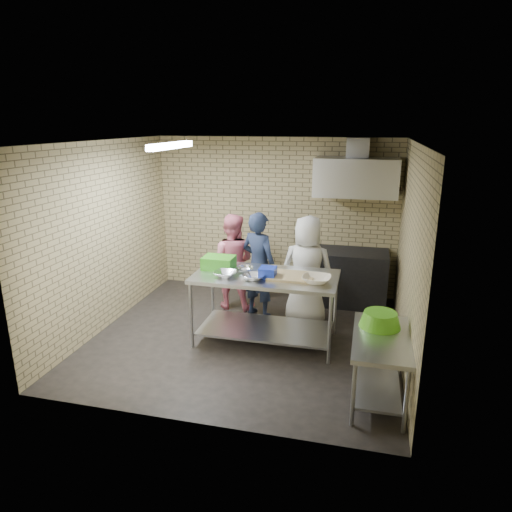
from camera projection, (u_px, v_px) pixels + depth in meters
The scene contains 26 objects.
floor at pixel (246, 337), 6.54m from camera, with size 4.20×4.20×0.00m, color black.
ceiling at pixel (244, 142), 5.78m from camera, with size 4.20×4.20×0.00m, color black.
back_wall at pixel (275, 216), 8.02m from camera, with size 4.20×0.06×2.70m, color tan.
front_wall at pixel (189, 299), 4.29m from camera, with size 4.20×0.06×2.70m, color tan.
left_wall at pixel (105, 236), 6.64m from camera, with size 0.06×4.00×2.70m, color tan.
right_wall at pixel (409, 256), 5.68m from camera, with size 0.06×4.00×2.70m, color tan.
prep_table at pixel (265, 308), 6.30m from camera, with size 1.93×0.97×0.97m, color silver.
side_counter at pixel (379, 368), 5.00m from camera, with size 0.60×1.20×0.75m, color silver.
stove at pixel (350, 277), 7.64m from camera, with size 1.20×0.70×0.90m, color black.
range_hood at pixel (356, 177), 7.22m from camera, with size 1.30×0.60×0.60m, color silver.
hood_duct at pixel (358, 147), 7.23m from camera, with size 0.35×0.30×0.30m, color #A5A8AD.
wall_shelf at pixel (375, 188), 7.38m from camera, with size 0.80×0.20×0.04m, color #3F2B19.
fluorescent_fixture at pixel (171, 146), 6.02m from camera, with size 0.10×1.25×0.08m, color white.
green_crate at pixel (219, 263), 6.42m from camera, with size 0.43×0.32×0.17m, color #31951B.
blue_tub at pixel (268, 273), 6.04m from camera, with size 0.21×0.21×0.14m, color #1831B6.
cutting_board at pixel (291, 276), 6.06m from camera, with size 0.59×0.45×0.03m, color tan.
mixing_bowl_a at pixel (226, 274), 6.09m from camera, with size 0.30×0.30×0.07m, color silver.
mixing_bowl_b at pixel (245, 270), 6.27m from camera, with size 0.23×0.23×0.07m, color silver.
mixing_bowl_c at pixel (254, 277), 5.98m from camera, with size 0.28×0.28×0.07m, color #B2B4B9.
ceramic_bowl at pixel (317, 279), 5.86m from camera, with size 0.37×0.37×0.09m, color beige.
green_basin at pixel (380, 319), 5.10m from camera, with size 0.46×0.46×0.17m, color #59C626, non-canonical shape.
bottle_red at pixel (359, 180), 7.40m from camera, with size 0.07×0.07×0.18m, color #B22619.
bottle_green at pixel (385, 182), 7.32m from camera, with size 0.06×0.06×0.15m, color green.
man_navy at pixel (259, 265), 7.04m from camera, with size 0.60×0.40×1.66m, color black.
woman_pink at pixel (232, 261), 7.40m from camera, with size 0.76×0.59×1.55m, color pink.
woman_white at pixel (307, 271), 6.80m from camera, with size 0.81×0.52×1.65m, color silver.
Camera 1 is at (1.56, -5.74, 2.95)m, focal length 32.26 mm.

